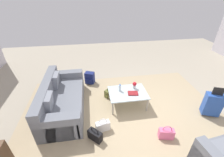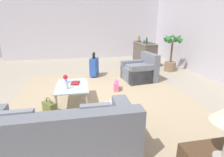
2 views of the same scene
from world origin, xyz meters
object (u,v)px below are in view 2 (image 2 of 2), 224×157
object	(u,v)px
wine_glass_leftmost	(141,39)
coffee_table_book	(75,83)
wine_bottle_green	(147,41)
handbag_pink	(116,86)
handbag_olive	(49,107)
handbag_black	(123,113)
wine_glass_rightmost	(151,41)
couch	(62,139)
armchair	(141,71)
water_bottle	(67,85)
wine_bottle_amber	(139,39)
handbag_white	(110,109)
coffee_table	(72,88)
suitcase_blue	(94,67)
bar_console	(144,53)
wine_glass_right_of_centre	(147,40)
wine_glass_left_of_centre	(143,39)
flower_vase	(65,78)
wine_bottle_clear	(142,40)
potted_palm	(172,52)

from	to	relation	value
wine_glass_leftmost	coffee_table_book	bearing A→B (deg)	-37.47
wine_bottle_green	handbag_pink	size ratio (longest dim) A/B	0.84
handbag_olive	handbag_black	size ratio (longest dim) A/B	1.00
wine_glass_rightmost	handbag_olive	distance (m)	5.03
couch	armchair	bearing A→B (deg)	143.78
armchair	handbag_black	xyz separation A→B (m)	(2.26, -1.17, -0.17)
armchair	water_bottle	world-z (taller)	armchair
wine_glass_rightmost	handbag_black	bearing A→B (deg)	-28.79
water_bottle	wine_bottle_amber	size ratio (longest dim) A/B	0.68
coffee_table_book	wine_glass_leftmost	distance (m)	5.01
wine_bottle_amber	handbag_white	xyz separation A→B (m)	(4.74, -2.22, -0.97)
coffee_table	handbag_olive	size ratio (longest dim) A/B	2.84
wine_glass_leftmost	handbag_pink	size ratio (longest dim) A/B	0.43
coffee_table_book	suitcase_blue	size ratio (longest dim) A/B	0.31
bar_console	suitcase_blue	bearing A→B (deg)	-57.99
handbag_pink	wine_bottle_green	bearing A→B (deg)	143.42
handbag_white	handbag_pink	bearing A→B (deg)	162.81
coffee_table	wine_glass_leftmost	bearing A→B (deg)	142.64
suitcase_blue	handbag_black	distance (m)	2.98
bar_console	suitcase_blue	size ratio (longest dim) A/B	1.94
wine_glass_right_of_centre	handbag_olive	xyz separation A→B (m)	(3.75, -3.61, -0.96)
couch	handbag_white	distance (m)	1.36
wine_glass_left_of_centre	handbag_white	size ratio (longest dim) A/B	0.43
suitcase_blue	handbag_black	size ratio (longest dim) A/B	2.37
wine_glass_left_of_centre	wine_glass_right_of_centre	bearing A→B (deg)	4.27
wine_glass_right_of_centre	handbag_black	world-z (taller)	wine_glass_right_of_centre
couch	water_bottle	bearing A→B (deg)	180.00
flower_vase	handbag_white	bearing A→B (deg)	43.21
wine_bottle_clear	handbag_white	xyz separation A→B (m)	(4.28, -2.22, -0.97)
armchair	wine_glass_leftmost	world-z (taller)	wine_glass_leftmost
coffee_table_book	handbag_pink	xyz separation A→B (m)	(-0.46, 1.11, -0.32)
armchair	handbag_white	world-z (taller)	armchair
armchair	handbag_black	size ratio (longest dim) A/B	2.94
handbag_white	wine_glass_rightmost	bearing A→B (deg)	147.41
wine_glass_leftmost	wine_glass_left_of_centre	xyz separation A→B (m)	(0.38, 0.00, 0.00)
couch	wine_glass_right_of_centre	distance (m)	6.09
armchair	wine_bottle_clear	world-z (taller)	wine_bottle_clear
coffee_table_book	bar_console	xyz separation A→B (m)	(-3.38, 3.02, 0.06)
wine_glass_right_of_centre	handbag_pink	xyz separation A→B (m)	(2.73, -1.95, -0.96)
couch	water_bottle	distance (m)	1.61
armchair	bar_console	bearing A→B (deg)	157.04
armchair	handbag_olive	size ratio (longest dim) A/B	2.94
wine_bottle_clear	handbag_white	size ratio (longest dim) A/B	0.84
armchair	handbag_pink	bearing A→B (deg)	-53.52
suitcase_blue	potted_palm	xyz separation A→B (m)	(-0.20, 3.00, 0.40)
wine_glass_left_of_centre	wine_bottle_green	bearing A→B (deg)	-9.52
wine_bottle_clear	handbag_pink	world-z (taller)	wine_bottle_clear
wine_bottle_green	suitcase_blue	distance (m)	2.61
handbag_black	handbag_pink	xyz separation A→B (m)	(-1.53, 0.19, 0.00)
bar_console	wine_glass_left_of_centre	bearing A→B (deg)	178.37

